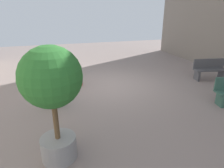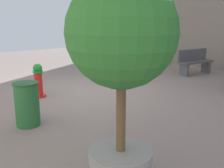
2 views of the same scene
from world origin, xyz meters
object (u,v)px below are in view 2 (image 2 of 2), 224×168
(bench_near, at_px, (194,62))
(planter_tree, at_px, (121,55))
(trash_bin, at_px, (27,104))
(fire_hydrant, at_px, (38,80))

(bench_near, xyz_separation_m, planter_tree, (6.93, 3.33, 1.15))
(planter_tree, bearing_deg, bench_near, -154.35)
(planter_tree, relative_size, trash_bin, 2.88)
(fire_hydrant, height_order, bench_near, bench_near)
(bench_near, bearing_deg, fire_hydrant, -9.71)
(fire_hydrant, distance_m, bench_near, 6.01)
(fire_hydrant, xyz_separation_m, bench_near, (-5.92, 1.01, 0.03))
(planter_tree, bearing_deg, trash_bin, -89.49)
(trash_bin, bearing_deg, fire_hydrant, -121.32)
(fire_hydrant, distance_m, planter_tree, 4.61)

